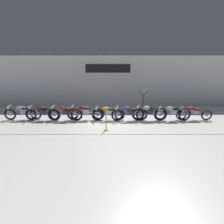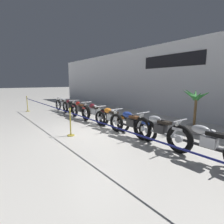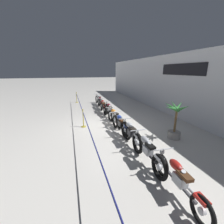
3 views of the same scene
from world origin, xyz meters
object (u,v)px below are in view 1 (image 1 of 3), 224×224
(motorcycle_red_2, at_px, (65,113))
(potted_palm_left_of_row, at_px, (144,100))
(motorcycle_silver_0, at_px, (23,112))
(motorcycle_silver_6, at_px, (150,113))
(stanchion_far_left, at_px, (79,117))
(motorcycle_blue_5, at_px, (130,113))
(motorcycle_orange_4, at_px, (109,113))
(motorcycle_maroon_1, at_px, (43,113))
(motorcycle_silver_7, at_px, (173,113))
(stanchion_mid_left, at_px, (107,124))
(motorcycle_red_8, at_px, (194,113))
(motorcycle_maroon_3, at_px, (86,113))

(motorcycle_red_2, bearing_deg, potted_palm_left_of_row, 22.90)
(motorcycle_silver_0, xyz_separation_m, motorcycle_red_2, (2.75, -0.20, 0.00))
(motorcycle_silver_0, distance_m, motorcycle_silver_6, 8.08)
(stanchion_far_left, bearing_deg, motorcycle_silver_6, 22.95)
(motorcycle_red_2, xyz_separation_m, motorcycle_blue_5, (4.06, -0.00, -0.01))
(motorcycle_silver_0, xyz_separation_m, motorcycle_orange_4, (5.49, -0.12, -0.02))
(motorcycle_maroon_1, bearing_deg, motorcycle_silver_7, -0.43)
(potted_palm_left_of_row, height_order, stanchion_mid_left, potted_palm_left_of_row)
(motorcycle_blue_5, height_order, stanchion_far_left, stanchion_far_left)
(stanchion_far_left, distance_m, stanchion_mid_left, 1.53)
(motorcycle_silver_6, bearing_deg, stanchion_far_left, -157.05)
(motorcycle_silver_6, height_order, motorcycle_red_8, motorcycle_silver_6)
(motorcycle_red_8, bearing_deg, motorcycle_orange_4, -179.57)
(motorcycle_red_2, xyz_separation_m, potted_palm_left_of_row, (5.29, 2.24, 0.39))
(potted_palm_left_of_row, xyz_separation_m, stanchion_mid_left, (-2.64, -3.98, -0.51))
(potted_palm_left_of_row, bearing_deg, motorcycle_red_2, -157.10)
(motorcycle_silver_0, distance_m, motorcycle_red_8, 10.94)
(motorcycle_maroon_1, xyz_separation_m, motorcycle_orange_4, (4.16, 0.01, -0.00))
(motorcycle_silver_7, xyz_separation_m, potted_palm_left_of_row, (-1.47, 2.23, 0.38))
(motorcycle_silver_0, distance_m, motorcycle_silver_7, 9.52)
(motorcycle_maroon_3, distance_m, motorcycle_silver_6, 4.06)
(motorcycle_red_2, distance_m, motorcycle_silver_7, 6.77)
(motorcycle_silver_0, relative_size, stanchion_mid_left, 2.20)
(motorcycle_silver_0, relative_size, motorcycle_orange_4, 1.10)
(motorcycle_red_2, distance_m, motorcycle_blue_5, 4.06)
(stanchion_far_left, bearing_deg, stanchion_mid_left, 0.00)
(motorcycle_maroon_3, bearing_deg, motorcycle_red_8, -0.33)
(motorcycle_blue_5, distance_m, stanchion_mid_left, 2.24)
(motorcycle_orange_4, bearing_deg, motorcycle_silver_7, -1.08)
(motorcycle_maroon_1, bearing_deg, motorcycle_maroon_3, 2.03)
(motorcycle_maroon_3, height_order, motorcycle_orange_4, motorcycle_maroon_3)
(motorcycle_orange_4, relative_size, motorcycle_blue_5, 0.92)
(motorcycle_silver_6, bearing_deg, motorcycle_red_2, -179.85)
(motorcycle_red_2, xyz_separation_m, motorcycle_orange_4, (2.74, 0.08, -0.02))
(motorcycle_silver_6, bearing_deg, stanchion_mid_left, -146.68)
(motorcycle_orange_4, bearing_deg, potted_palm_left_of_row, 40.18)
(motorcycle_blue_5, bearing_deg, motorcycle_red_8, 1.72)
(motorcycle_blue_5, xyz_separation_m, motorcycle_red_8, (4.12, 0.12, -0.01))
(motorcycle_red_2, bearing_deg, motorcycle_silver_6, 0.15)
(motorcycle_maroon_3, bearing_deg, motorcycle_red_2, -172.80)
(motorcycle_red_2, bearing_deg, motorcycle_orange_4, 1.66)
(motorcycle_maroon_1, distance_m, motorcycle_orange_4, 4.16)
(motorcycle_silver_6, xyz_separation_m, motorcycle_red_8, (2.86, 0.11, -0.02))
(motorcycle_red_2, bearing_deg, motorcycle_maroon_1, 177.38)
(motorcycle_orange_4, xyz_separation_m, stanchion_far_left, (-1.56, -1.82, 0.31))
(motorcycle_maroon_3, height_order, motorcycle_red_8, motorcycle_maroon_3)
(potted_palm_left_of_row, bearing_deg, stanchion_far_left, -135.95)
(motorcycle_maroon_1, distance_m, motorcycle_silver_6, 6.75)
(motorcycle_silver_7, bearing_deg, motorcycle_maroon_1, 179.57)
(motorcycle_maroon_1, height_order, motorcycle_blue_5, motorcycle_blue_5)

